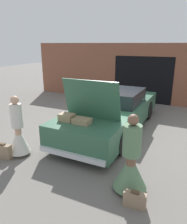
{
  "coord_description": "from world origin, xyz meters",
  "views": [
    {
      "loc": [
        2.47,
        -6.47,
        2.77
      ],
      "look_at": [
        0.0,
        -1.42,
        1.0
      ],
      "focal_mm": 35.0,
      "sensor_mm": 36.0,
      "label": 1
    }
  ],
  "objects_px": {
    "person_right": "(131,165)",
    "car": "(112,112)",
    "suitcase_beside_left_person": "(3,151)",
    "person_left": "(18,134)",
    "suitcase_beside_right_person": "(135,200)"
  },
  "relations": [
    {
      "from": "car",
      "to": "suitcase_beside_left_person",
      "type": "height_order",
      "value": "car"
    },
    {
      "from": "person_left",
      "to": "suitcase_beside_left_person",
      "type": "bearing_deg",
      "value": -26.24
    },
    {
      "from": "person_right",
      "to": "suitcase_beside_left_person",
      "type": "relative_size",
      "value": 3.38
    },
    {
      "from": "person_right",
      "to": "car",
      "type": "bearing_deg",
      "value": 34.66
    },
    {
      "from": "person_left",
      "to": "person_right",
      "type": "relative_size",
      "value": 1.0
    },
    {
      "from": "suitcase_beside_left_person",
      "to": "person_left",
      "type": "bearing_deg",
      "value": 54.93
    },
    {
      "from": "person_left",
      "to": "car",
      "type": "bearing_deg",
      "value": 160.17
    },
    {
      "from": "car",
      "to": "suitcase_beside_left_person",
      "type": "distance_m",
      "value": 3.55
    },
    {
      "from": "person_right",
      "to": "suitcase_beside_left_person",
      "type": "xyz_separation_m",
      "value": [
        -3.23,
        -0.19,
        -0.37
      ]
    },
    {
      "from": "person_right",
      "to": "suitcase_beside_right_person",
      "type": "distance_m",
      "value": 0.63
    },
    {
      "from": "suitcase_beside_right_person",
      "to": "car",
      "type": "bearing_deg",
      "value": 117.49
    },
    {
      "from": "person_left",
      "to": "suitcase_beside_right_person",
      "type": "distance_m",
      "value": 3.29
    },
    {
      "from": "suitcase_beside_right_person",
      "to": "person_left",
      "type": "bearing_deg",
      "value": 169.92
    },
    {
      "from": "suitcase_beside_left_person",
      "to": "suitcase_beside_right_person",
      "type": "height_order",
      "value": "suitcase_beside_left_person"
    },
    {
      "from": "car",
      "to": "person_right",
      "type": "xyz_separation_m",
      "value": [
        1.5,
        -2.88,
        -0.04
      ]
    }
  ]
}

